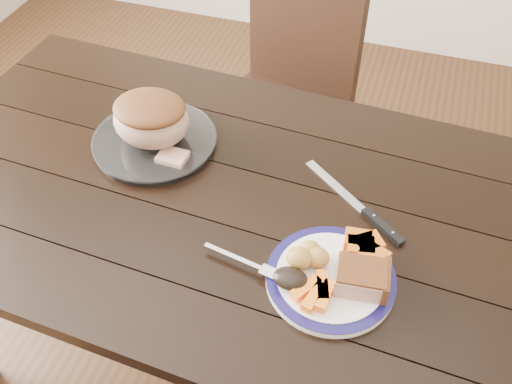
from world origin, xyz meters
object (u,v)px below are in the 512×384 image
(dinner_plate, at_px, (330,279))
(carving_knife, at_px, (370,216))
(dining_table, at_px, (228,219))
(roast_joint, at_px, (151,121))
(chair_far, at_px, (285,90))
(pork_slice, at_px, (361,278))
(fork, at_px, (248,263))
(serving_platter, at_px, (155,142))

(dinner_plate, xyz_separation_m, carving_knife, (0.05, 0.20, -0.00))
(dining_table, distance_m, dinner_plate, 0.35)
(carving_knife, bearing_deg, dinner_plate, -66.28)
(dining_table, xyz_separation_m, carving_knife, (0.33, 0.03, 0.10))
(dinner_plate, bearing_deg, carving_knife, 76.49)
(dining_table, distance_m, roast_joint, 0.31)
(dinner_plate, relative_size, roast_joint, 1.39)
(dining_table, bearing_deg, carving_knife, 5.01)
(chair_far, relative_size, dinner_plate, 3.52)
(chair_far, bearing_deg, dining_table, 109.96)
(dining_table, relative_size, dinner_plate, 6.22)
(dining_table, relative_size, carving_knife, 6.15)
(chair_far, xyz_separation_m, carving_knife, (0.39, -0.71, 0.23))
(carving_knife, bearing_deg, roast_joint, -150.51)
(carving_knife, bearing_deg, pork_slice, -49.49)
(dining_table, height_order, fork, fork)
(dining_table, bearing_deg, fork, -58.26)
(dining_table, xyz_separation_m, serving_platter, (-0.23, 0.11, 0.10))
(pork_slice, bearing_deg, carving_knife, 93.28)
(dining_table, distance_m, carving_knife, 0.35)
(chair_far, height_order, fork, chair_far)
(dining_table, height_order, serving_platter, serving_platter)
(serving_platter, distance_m, roast_joint, 0.07)
(dining_table, relative_size, chair_far, 1.77)
(chair_far, distance_m, fork, 0.97)
(roast_joint, relative_size, carving_knife, 0.71)
(carving_knife, bearing_deg, fork, -97.34)
(serving_platter, bearing_deg, pork_slice, -25.76)
(dining_table, bearing_deg, dinner_plate, -30.24)
(chair_far, distance_m, pork_slice, 1.03)
(pork_slice, distance_m, fork, 0.23)
(serving_platter, relative_size, carving_knife, 1.14)
(fork, height_order, roast_joint, roast_joint)
(roast_joint, bearing_deg, dinner_plate, -27.82)
(dinner_plate, height_order, pork_slice, pork_slice)
(dinner_plate, distance_m, pork_slice, 0.07)
(pork_slice, xyz_separation_m, carving_knife, (-0.01, 0.20, -0.04))
(dinner_plate, xyz_separation_m, pork_slice, (0.06, -0.00, 0.03))
(serving_platter, bearing_deg, fork, -40.36)
(fork, bearing_deg, carving_knife, 55.34)
(serving_platter, relative_size, roast_joint, 1.61)
(fork, distance_m, roast_joint, 0.46)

